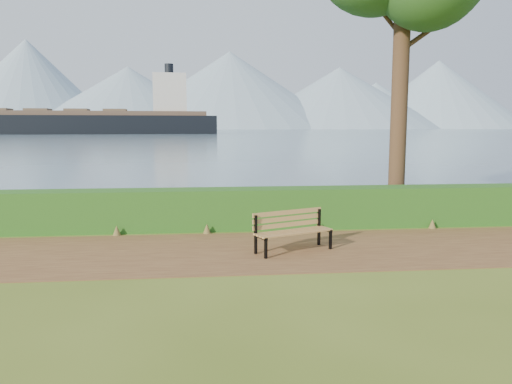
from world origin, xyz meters
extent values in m
plane|color=#4B5B1A|center=(0.00, 0.00, 0.00)|extent=(140.00, 140.00, 0.00)
cube|color=brown|center=(0.00, 0.30, 0.01)|extent=(40.00, 3.40, 0.01)
cube|color=#1C4513|center=(0.00, 2.60, 0.50)|extent=(32.00, 0.85, 1.00)
cube|color=slate|center=(0.00, 260.00, 0.01)|extent=(700.00, 510.00, 0.00)
cone|color=#7B93A5|center=(-140.00, 410.00, 35.00)|extent=(140.00, 140.00, 70.00)
cone|color=#7B93A5|center=(-60.00, 395.00, 24.00)|extent=(160.00, 160.00, 48.00)
cone|color=#7B93A5|center=(20.00, 405.00, 31.00)|extent=(190.00, 190.00, 62.00)
cone|color=#7B93A5|center=(110.00, 400.00, 25.00)|extent=(170.00, 170.00, 50.00)
cone|color=#7B93A5|center=(200.00, 410.00, 29.00)|extent=(150.00, 150.00, 58.00)
cone|color=#7B93A5|center=(-10.00, 430.00, 17.50)|extent=(120.00, 120.00, 35.00)
cone|color=#7B93A5|center=(150.00, 425.00, 20.00)|extent=(130.00, 130.00, 40.00)
cube|color=black|center=(0.02, -0.35, 0.21)|extent=(0.06, 0.07, 0.41)
cube|color=black|center=(-0.14, 0.03, 0.40)|extent=(0.06, 0.07, 0.79)
cube|color=black|center=(-0.06, -0.16, 0.39)|extent=(0.23, 0.46, 0.05)
cube|color=black|center=(1.44, 0.25, 0.21)|extent=(0.06, 0.07, 0.41)
cube|color=black|center=(1.29, 0.63, 0.40)|extent=(0.06, 0.07, 0.79)
cube|color=black|center=(1.36, 0.44, 0.39)|extent=(0.23, 0.46, 0.05)
cube|color=#A77D40|center=(0.72, -0.02, 0.41)|extent=(1.56, 0.72, 0.03)
cube|color=#A77D40|center=(0.68, 0.09, 0.41)|extent=(1.56, 0.72, 0.03)
cube|color=#A77D40|center=(0.63, 0.19, 0.41)|extent=(1.56, 0.72, 0.03)
cube|color=#A77D40|center=(0.58, 0.30, 0.41)|extent=(1.56, 0.72, 0.03)
cube|color=#A77D40|center=(0.56, 0.35, 0.52)|extent=(1.54, 0.68, 0.09)
cube|color=#A77D40|center=(0.56, 0.35, 0.65)|extent=(1.54, 0.68, 0.09)
cube|color=#A77D40|center=(0.56, 0.35, 0.78)|extent=(1.54, 0.68, 0.09)
cylinder|color=#362216|center=(4.17, 3.66, 4.02)|extent=(0.45, 0.45, 8.04)
cylinder|color=#362216|center=(4.67, 3.66, 4.91)|extent=(1.17, 0.13, 0.88)
cylinder|color=#362216|center=(3.72, 3.77, 5.47)|extent=(0.91, 0.42, 0.80)
cube|color=black|center=(-35.97, 144.54, 1.64)|extent=(77.18, 18.28, 7.64)
cube|color=brown|center=(-35.97, 144.54, 6.12)|extent=(70.98, 16.58, 1.31)
cube|color=beige|center=(-11.59, 146.56, 12.02)|extent=(10.54, 9.79, 12.01)
cylinder|color=black|center=(-11.59, 146.56, 19.12)|extent=(2.62, 2.62, 3.82)
cube|color=brown|center=(-49.46, 143.43, 6.99)|extent=(7.12, 7.72, 0.87)
cube|color=brown|center=(-38.58, 144.33, 6.99)|extent=(7.12, 7.72, 0.87)
cube|color=brown|center=(-27.70, 145.23, 6.99)|extent=(7.12, 7.72, 0.87)
camera|label=1|loc=(-1.13, -9.65, 2.56)|focal=35.00mm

